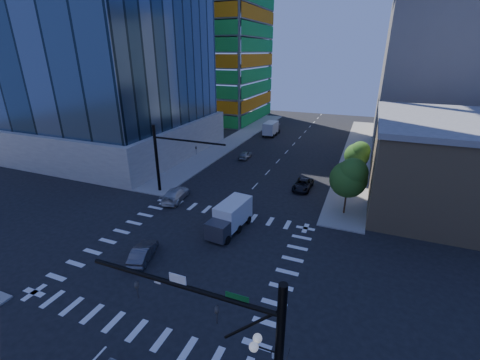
% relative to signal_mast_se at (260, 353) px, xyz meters
% --- Properties ---
extents(ground, '(160.00, 160.00, 0.00)m').
position_rel_signal_mast_se_xyz_m(ground, '(-10.60, 11.50, -5.01)').
color(ground, black).
rests_on(ground, ground).
extents(road_markings, '(20.00, 20.00, 0.01)m').
position_rel_signal_mast_se_xyz_m(road_markings, '(-10.60, 11.50, -5.00)').
color(road_markings, silver).
rests_on(road_markings, ground).
extents(sidewalk_ne, '(5.00, 60.00, 0.15)m').
position_rel_signal_mast_se_xyz_m(sidewalk_ne, '(1.90, 51.50, -4.93)').
color(sidewalk_ne, gray).
rests_on(sidewalk_ne, ground).
extents(sidewalk_nw, '(5.00, 60.00, 0.15)m').
position_rel_signal_mast_se_xyz_m(sidewalk_nw, '(-23.10, 51.50, -4.93)').
color(sidewalk_nw, gray).
rests_on(sidewalk_nw, ground).
extents(construction_building, '(25.16, 34.50, 70.60)m').
position_rel_signal_mast_se_xyz_m(construction_building, '(-38.02, 73.43, 19.60)').
color(construction_building, slate).
rests_on(construction_building, ground).
extents(commercial_building, '(20.50, 22.50, 10.60)m').
position_rel_signal_mast_se_xyz_m(commercial_building, '(14.40, 33.50, 0.31)').
color(commercial_building, '#967E57').
rests_on(commercial_building, ground).
extents(bg_building_ne, '(24.00, 30.00, 28.00)m').
position_rel_signal_mast_se_xyz_m(bg_building_ne, '(16.40, 66.50, 8.99)').
color(bg_building_ne, slate).
rests_on(bg_building_ne, ground).
extents(signal_mast_se, '(10.51, 2.48, 9.00)m').
position_rel_signal_mast_se_xyz_m(signal_mast_se, '(0.00, 0.00, 0.00)').
color(signal_mast_se, black).
rests_on(signal_mast_se, sidewalk_se).
extents(signal_mast_nw, '(10.20, 0.40, 9.00)m').
position_rel_signal_mast_se_xyz_m(signal_mast_nw, '(-20.60, 23.00, 0.49)').
color(signal_mast_nw, black).
rests_on(signal_mast_nw, sidewalk_nw).
extents(tree_south, '(4.16, 4.16, 6.82)m').
position_rel_signal_mast_se_xyz_m(tree_south, '(2.03, 25.40, -0.32)').
color(tree_south, '#382316').
rests_on(tree_south, sidewalk_ne).
extents(tree_north, '(3.54, 3.52, 5.78)m').
position_rel_signal_mast_se_xyz_m(tree_north, '(2.33, 37.40, -1.02)').
color(tree_north, '#382316').
rests_on(tree_north, sidewalk_ne).
extents(car_nb_far, '(2.36, 4.89, 1.34)m').
position_rel_signal_mast_se_xyz_m(car_nb_far, '(-4.10, 31.01, -4.34)').
color(car_nb_far, black).
rests_on(car_nb_far, ground).
extents(car_sb_near, '(3.10, 5.72, 1.57)m').
position_rel_signal_mast_se_xyz_m(car_sb_near, '(-18.50, 21.40, -4.22)').
color(car_sb_near, silver).
rests_on(car_sb_near, ground).
extents(car_sb_mid, '(1.80, 4.03, 1.34)m').
position_rel_signal_mast_se_xyz_m(car_sb_mid, '(-16.47, 40.95, -4.34)').
color(car_sb_mid, gray).
rests_on(car_sb_mid, ground).
extents(car_sb_cross, '(2.67, 4.53, 1.41)m').
position_rel_signal_mast_se_xyz_m(car_sb_cross, '(-14.32, 9.41, -4.30)').
color(car_sb_cross, '#48474B').
rests_on(car_sb_cross, ground).
extents(box_truck_near, '(3.05, 6.00, 3.03)m').
position_rel_signal_mast_se_xyz_m(box_truck_near, '(-9.05, 16.88, -3.67)').
color(box_truck_near, black).
rests_on(box_truck_near, ground).
extents(box_truck_far, '(2.56, 5.97, 3.13)m').
position_rel_signal_mast_se_xyz_m(box_truck_far, '(-17.11, 59.24, -3.62)').
color(box_truck_far, black).
rests_on(box_truck_far, ground).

